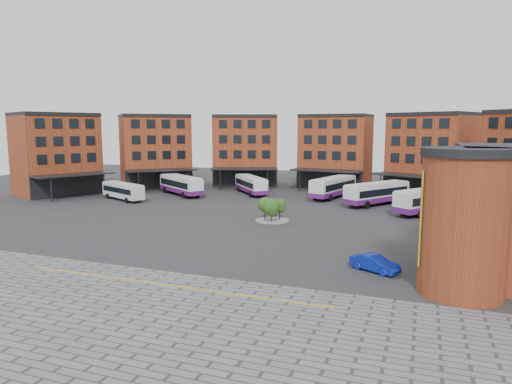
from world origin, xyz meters
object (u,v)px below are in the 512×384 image
(bus_a, at_px, (123,190))
(bus_e, at_px, (377,193))
(blue_car, at_px, (375,263))
(tree_island, at_px, (272,208))
(bus_d, at_px, (333,187))
(bus_c, at_px, (251,184))
(bus_b, at_px, (181,185))
(bus_f, at_px, (430,200))

(bus_a, xyz_separation_m, bus_e, (40.18, 9.77, 0.20))
(bus_e, height_order, blue_car, bus_e)
(tree_island, bearing_deg, bus_d, 81.07)
(tree_island, relative_size, bus_a, 0.44)
(tree_island, distance_m, bus_c, 24.89)
(tree_island, xyz_separation_m, blue_car, (14.56, -16.34, -1.12))
(blue_car, bearing_deg, bus_e, 31.58)
(bus_d, bearing_deg, tree_island, -83.75)
(bus_b, distance_m, blue_car, 49.72)
(bus_b, xyz_separation_m, bus_e, (34.05, 1.32, 0.02))
(bus_c, height_order, bus_d, bus_d)
(bus_d, relative_size, blue_car, 3.03)
(tree_island, distance_m, bus_d, 23.22)
(bus_c, relative_size, bus_e, 0.88)
(bus_a, distance_m, bus_c, 22.37)
(bus_a, bearing_deg, bus_c, -25.99)
(bus_e, bearing_deg, bus_c, -156.83)
(bus_f, bearing_deg, bus_c, -161.48)
(bus_d, bearing_deg, bus_a, -140.31)
(tree_island, bearing_deg, bus_c, 117.05)
(bus_b, relative_size, bus_c, 1.11)
(bus_c, bearing_deg, tree_island, -101.83)
(bus_f, distance_m, blue_car, 29.78)
(bus_b, relative_size, blue_car, 2.75)
(bus_b, height_order, bus_d, bus_d)
(tree_island, bearing_deg, bus_e, 57.57)
(bus_c, bearing_deg, bus_e, -49.41)
(bus_e, bearing_deg, bus_a, -132.63)
(bus_c, bearing_deg, bus_d, -35.93)
(bus_b, xyz_separation_m, bus_c, (11.33, 5.54, -0.14))
(bus_f, bearing_deg, bus_d, -177.37)
(bus_e, bearing_deg, bus_d, -178.92)
(bus_a, xyz_separation_m, bus_b, (6.13, 8.46, 0.18))
(bus_e, bearing_deg, tree_island, -88.73)
(tree_island, xyz_separation_m, bus_e, (11.40, 17.94, 0.07))
(bus_b, relative_size, bus_f, 0.97)
(bus_d, height_order, blue_car, bus_d)
(bus_d, distance_m, bus_e, 9.26)
(blue_car, bearing_deg, bus_d, 41.91)
(tree_island, relative_size, bus_f, 0.37)
(bus_c, height_order, bus_e, bus_e)
(bus_a, bearing_deg, bus_f, -58.85)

